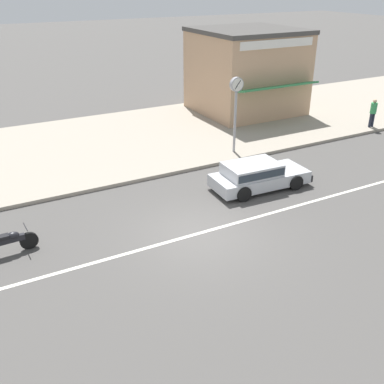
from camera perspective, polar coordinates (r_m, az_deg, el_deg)
name	(u,v)px	position (r m, az deg, el deg)	size (l,w,h in m)	color
ground_plane	(199,233)	(14.89, 0.95, -5.26)	(160.00, 160.00, 0.00)	#4C4947
lane_centre_stripe	(199,233)	(14.89, 0.95, -5.25)	(50.40, 0.14, 0.01)	silver
kerb_strip	(105,144)	(23.07, -11.01, 6.02)	(68.00, 10.00, 0.15)	#9E9384
hatchback_silver_2	(257,175)	(17.92, 8.24, 2.19)	(4.07, 1.87, 1.10)	#B7BABF
motorcycle_0	(6,242)	(14.72, -22.56, -5.94)	(1.92, 0.56, 0.80)	black
street_clock	(236,97)	(20.76, 5.61, 11.91)	(0.65, 0.22, 3.50)	#9E9EA3
pedestrian_mid_kerb	(373,111)	(26.75, 22.02, 9.52)	(0.34, 0.34, 1.55)	#232838
shopfront_mid_block	(246,71)	(28.05, 6.92, 15.05)	(5.77, 6.32, 4.82)	tan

